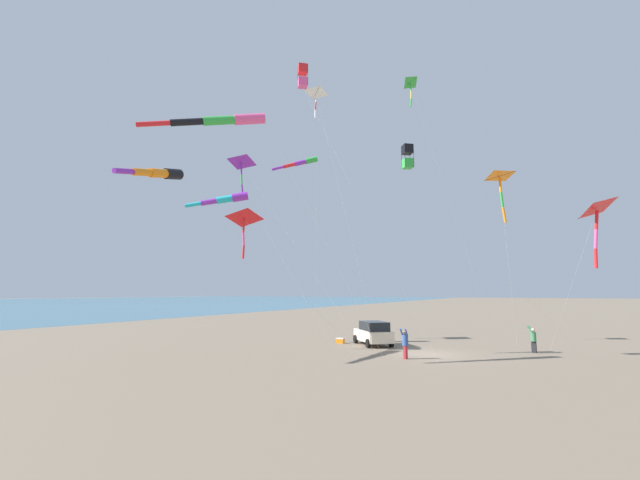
% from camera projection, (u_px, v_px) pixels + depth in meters
% --- Properties ---
extents(ground_plane, '(600.00, 600.00, 0.00)m').
position_uv_depth(ground_plane, '(428.00, 354.00, 27.78)').
color(ground_plane, '#756654').
extents(parked_car, '(4.21, 4.46, 1.85)m').
position_uv_depth(parked_car, '(373.00, 333.00, 32.48)').
color(parked_car, beige).
rests_on(parked_car, ground_plane).
extents(cooler_box, '(0.62, 0.42, 0.42)m').
position_uv_depth(cooler_box, '(340.00, 341.00, 33.63)').
color(cooler_box, orange).
rests_on(cooler_box, ground_plane).
extents(person_adult_flyer, '(0.48, 0.60, 1.90)m').
position_uv_depth(person_adult_flyer, '(405.00, 342.00, 25.85)').
color(person_adult_flyer, '#B72833').
rests_on(person_adult_flyer, ground_plane).
extents(person_child_green_jacket, '(0.62, 0.52, 1.83)m').
position_uv_depth(person_child_green_jacket, '(533.00, 338.00, 28.39)').
color(person_child_green_jacket, '#232328').
rests_on(person_child_green_jacket, ground_plane).
extents(kite_delta_small_distant, '(7.21, 6.54, 10.21)m').
position_uv_depth(kite_delta_small_distant, '(244.00, 219.00, 30.64)').
color(kite_delta_small_distant, red).
rests_on(kite_delta_small_distant, ground_plane).
extents(kite_delta_blue_topmost, '(3.89, 11.56, 17.48)m').
position_uv_depth(kite_delta_blue_topmost, '(410.00, 85.00, 25.89)').
color(kite_delta_blue_topmost, green).
rests_on(kite_delta_blue_topmost, ground_plane).
extents(kite_windsock_teal_far_right, '(11.43, 10.74, 15.57)m').
position_uv_depth(kite_windsock_teal_far_right, '(222.00, 120.00, 25.72)').
color(kite_windsock_teal_far_right, '#EF4C93').
rests_on(kite_windsock_teal_far_right, ground_plane).
extents(kite_windsock_orange_high_right, '(10.77, 13.21, 12.83)m').
position_uv_depth(kite_windsock_orange_high_right, '(159.00, 173.00, 27.54)').
color(kite_windsock_orange_high_right, black).
rests_on(kite_windsock_orange_high_right, ground_plane).
extents(kite_delta_striped_overhead, '(1.73, 6.80, 11.14)m').
position_uv_depth(kite_delta_striped_overhead, '(499.00, 176.00, 23.85)').
color(kite_delta_striped_overhead, orange).
rests_on(kite_delta_striped_overhead, ground_plane).
extents(kite_delta_black_fish_shape, '(5.20, 4.05, 22.25)m').
position_uv_depth(kite_delta_black_fish_shape, '(316.00, 94.00, 36.95)').
color(kite_delta_black_fish_shape, white).
rests_on(kite_delta_black_fish_shape, ground_plane).
extents(kite_delta_magenta_far_left, '(3.11, 10.48, 8.75)m').
position_uv_depth(kite_delta_magenta_far_left, '(595.00, 209.00, 20.17)').
color(kite_delta_magenta_far_left, red).
rests_on(kite_delta_magenta_far_left, ground_plane).
extents(kite_box_yellow_midlevel, '(8.47, 11.87, 11.87)m').
position_uv_depth(kite_box_yellow_midlevel, '(408.00, 157.00, 21.77)').
color(kite_box_yellow_midlevel, black).
rests_on(kite_box_yellow_midlevel, ground_plane).
extents(kite_delta_long_streamer_right, '(11.56, 3.52, 16.42)m').
position_uv_depth(kite_delta_long_streamer_right, '(241.00, 163.00, 37.48)').
color(kite_delta_long_streamer_right, purple).
rests_on(kite_delta_long_streamer_right, ground_plane).
extents(kite_windsock_rainbow_low_near, '(11.50, 4.46, 12.61)m').
position_uv_depth(kite_windsock_rainbow_low_near, '(226.00, 199.00, 34.73)').
color(kite_windsock_rainbow_low_near, purple).
rests_on(kite_windsock_rainbow_low_near, ground_plane).
extents(kite_box_long_streamer_left, '(8.17, 3.48, 19.42)m').
position_uv_depth(kite_box_long_streamer_left, '(303.00, 76.00, 27.88)').
color(kite_box_long_streamer_left, red).
rests_on(kite_box_long_streamer_left, ground_plane).
extents(kite_windsock_checkered_midright, '(3.68, 8.60, 13.60)m').
position_uv_depth(kite_windsock_checkered_midright, '(301.00, 163.00, 28.68)').
color(kite_windsock_checkered_midright, green).
rests_on(kite_windsock_checkered_midright, ground_plane).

